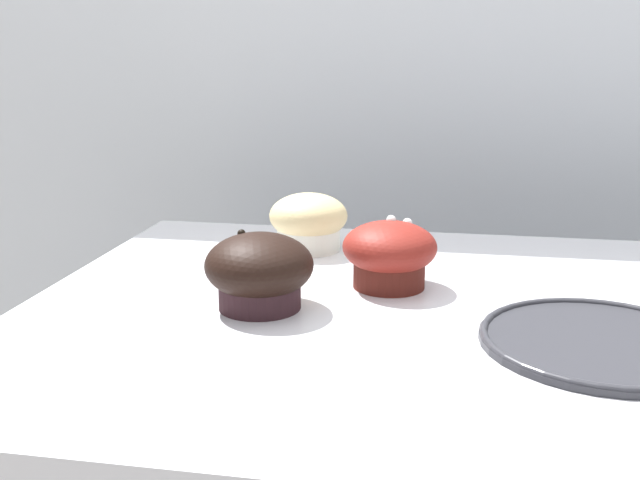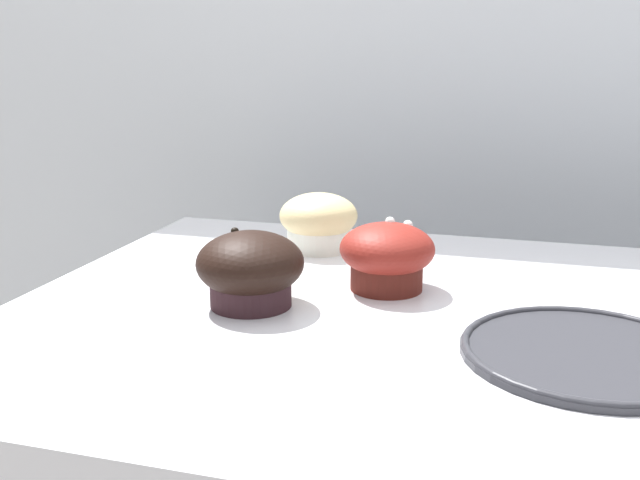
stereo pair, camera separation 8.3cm
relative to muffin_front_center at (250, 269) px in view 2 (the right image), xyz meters
The scene contains 5 objects.
wall_back 0.68m from the muffin_front_center, 67.52° to the left, with size 3.20×0.10×1.80m, color silver.
muffin_front_center is the anchor object (origin of this frame).
muffin_back_left 0.15m from the muffin_front_center, 36.58° to the left, with size 0.10×0.10×0.08m.
muffin_back_right 0.22m from the muffin_front_center, 88.58° to the left, with size 0.10×0.10×0.07m.
serving_plate 0.32m from the muffin_front_center, ahead, with size 0.21×0.21×0.01m.
Camera 2 is at (0.01, -0.69, 1.18)m, focal length 42.00 mm.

